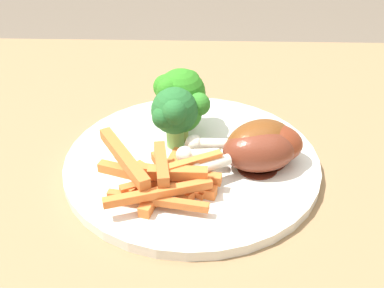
{
  "coord_description": "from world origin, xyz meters",
  "views": [
    {
      "loc": [
        -0.01,
        -0.41,
        1.06
      ],
      "look_at": [
        -0.02,
        0.04,
        0.75
      ],
      "focal_mm": 46.41,
      "sensor_mm": 36.0,
      "label": 1
    }
  ],
  "objects_px": {
    "broccoli_floret_back": "(179,92)",
    "broccoli_floret_front": "(173,113)",
    "dinner_plate": "(192,163)",
    "chicken_drumstick_extra": "(262,144)",
    "broccoli_floret_middle": "(182,111)",
    "chicken_drumstick_near": "(255,151)",
    "carrot_fries_pile": "(160,176)",
    "chicken_drumstick_far": "(256,144)",
    "dining_table": "(210,252)"
  },
  "relations": [
    {
      "from": "dinner_plate",
      "to": "broccoli_floret_back",
      "type": "distance_m",
      "value": 0.09
    },
    {
      "from": "carrot_fries_pile",
      "to": "chicken_drumstick_far",
      "type": "relative_size",
      "value": 1.04
    },
    {
      "from": "chicken_drumstick_near",
      "to": "broccoli_floret_back",
      "type": "bearing_deg",
      "value": 136.86
    },
    {
      "from": "broccoli_floret_middle",
      "to": "chicken_drumstick_extra",
      "type": "distance_m",
      "value": 0.1
    },
    {
      "from": "carrot_fries_pile",
      "to": "chicken_drumstick_extra",
      "type": "relative_size",
      "value": 1.04
    },
    {
      "from": "dinner_plate",
      "to": "broccoli_floret_front",
      "type": "distance_m",
      "value": 0.06
    },
    {
      "from": "dinner_plate",
      "to": "carrot_fries_pile",
      "type": "bearing_deg",
      "value": -120.89
    },
    {
      "from": "dinner_plate",
      "to": "chicken_drumstick_far",
      "type": "relative_size",
      "value": 2.22
    },
    {
      "from": "broccoli_floret_front",
      "to": "carrot_fries_pile",
      "type": "height_order",
      "value": "broccoli_floret_front"
    },
    {
      "from": "dinner_plate",
      "to": "broccoli_floret_front",
      "type": "relative_size",
      "value": 3.91
    },
    {
      "from": "broccoli_floret_middle",
      "to": "chicken_drumstick_far",
      "type": "relative_size",
      "value": 0.49
    },
    {
      "from": "broccoli_floret_back",
      "to": "dining_table",
      "type": "bearing_deg",
      "value": -69.04
    },
    {
      "from": "dinner_plate",
      "to": "chicken_drumstick_extra",
      "type": "bearing_deg",
      "value": -0.19
    },
    {
      "from": "broccoli_floret_middle",
      "to": "chicken_drumstick_near",
      "type": "relative_size",
      "value": 0.49
    },
    {
      "from": "chicken_drumstick_far",
      "to": "chicken_drumstick_extra",
      "type": "relative_size",
      "value": 1.0
    },
    {
      "from": "dining_table",
      "to": "chicken_drumstick_near",
      "type": "xyz_separation_m",
      "value": [
        0.04,
        0.03,
        0.13
      ]
    },
    {
      "from": "broccoli_floret_back",
      "to": "carrot_fries_pile",
      "type": "relative_size",
      "value": 0.59
    },
    {
      "from": "broccoli_floret_front",
      "to": "chicken_drumstick_far",
      "type": "bearing_deg",
      "value": -16.77
    },
    {
      "from": "broccoli_floret_front",
      "to": "broccoli_floret_back",
      "type": "bearing_deg",
      "value": 83.3
    },
    {
      "from": "chicken_drumstick_near",
      "to": "chicken_drumstick_far",
      "type": "distance_m",
      "value": 0.01
    },
    {
      "from": "chicken_drumstick_near",
      "to": "chicken_drumstick_far",
      "type": "bearing_deg",
      "value": 75.65
    },
    {
      "from": "dining_table",
      "to": "chicken_drumstick_far",
      "type": "bearing_deg",
      "value": 37.02
    },
    {
      "from": "dinner_plate",
      "to": "chicken_drumstick_far",
      "type": "distance_m",
      "value": 0.08
    },
    {
      "from": "chicken_drumstick_far",
      "to": "chicken_drumstick_near",
      "type": "bearing_deg",
      "value": -104.35
    },
    {
      "from": "carrot_fries_pile",
      "to": "chicken_drumstick_near",
      "type": "distance_m",
      "value": 0.11
    },
    {
      "from": "dinner_plate",
      "to": "chicken_drumstick_near",
      "type": "height_order",
      "value": "chicken_drumstick_near"
    },
    {
      "from": "dinner_plate",
      "to": "chicken_drumstick_extra",
      "type": "distance_m",
      "value": 0.08
    },
    {
      "from": "dining_table",
      "to": "dinner_plate",
      "type": "distance_m",
      "value": 0.11
    },
    {
      "from": "dinner_plate",
      "to": "broccoli_floret_back",
      "type": "height_order",
      "value": "broccoli_floret_back"
    },
    {
      "from": "broccoli_floret_back",
      "to": "chicken_drumstick_extra",
      "type": "bearing_deg",
      "value": -34.33
    },
    {
      "from": "broccoli_floret_back",
      "to": "chicken_drumstick_extra",
      "type": "distance_m",
      "value": 0.12
    },
    {
      "from": "broccoli_floret_middle",
      "to": "chicken_drumstick_near",
      "type": "xyz_separation_m",
      "value": [
        0.08,
        -0.05,
        -0.02
      ]
    },
    {
      "from": "chicken_drumstick_near",
      "to": "chicken_drumstick_extra",
      "type": "relative_size",
      "value": 1.0
    },
    {
      "from": "broccoli_floret_front",
      "to": "chicken_drumstick_far",
      "type": "height_order",
      "value": "broccoli_floret_front"
    },
    {
      "from": "broccoli_floret_back",
      "to": "chicken_drumstick_near",
      "type": "height_order",
      "value": "broccoli_floret_back"
    },
    {
      "from": "dinner_plate",
      "to": "chicken_drumstick_far",
      "type": "bearing_deg",
      "value": -3.68
    },
    {
      "from": "dining_table",
      "to": "chicken_drumstick_far",
      "type": "xyz_separation_m",
      "value": [
        0.05,
        0.04,
        0.13
      ]
    },
    {
      "from": "broccoli_floret_back",
      "to": "chicken_drumstick_near",
      "type": "bearing_deg",
      "value": -43.14
    },
    {
      "from": "dining_table",
      "to": "broccoli_floret_front",
      "type": "relative_size",
      "value": 16.59
    },
    {
      "from": "broccoli_floret_middle",
      "to": "dinner_plate",
      "type": "bearing_deg",
      "value": -70.94
    },
    {
      "from": "dining_table",
      "to": "chicken_drumstick_near",
      "type": "height_order",
      "value": "chicken_drumstick_near"
    },
    {
      "from": "broccoli_floret_front",
      "to": "chicken_drumstick_near",
      "type": "height_order",
      "value": "broccoli_floret_front"
    },
    {
      "from": "broccoli_floret_back",
      "to": "broccoli_floret_front",
      "type": "bearing_deg",
      "value": -96.7
    },
    {
      "from": "chicken_drumstick_near",
      "to": "carrot_fries_pile",
      "type": "bearing_deg",
      "value": -159.69
    },
    {
      "from": "carrot_fries_pile",
      "to": "broccoli_floret_front",
      "type": "bearing_deg",
      "value": 82.92
    },
    {
      "from": "chicken_drumstick_extra",
      "to": "carrot_fries_pile",
      "type": "bearing_deg",
      "value": -154.48
    },
    {
      "from": "carrot_fries_pile",
      "to": "broccoli_floret_back",
      "type": "bearing_deg",
      "value": 83.05
    },
    {
      "from": "dinner_plate",
      "to": "broccoli_floret_front",
      "type": "xyz_separation_m",
      "value": [
        -0.02,
        0.02,
        0.05
      ]
    },
    {
      "from": "broccoli_floret_middle",
      "to": "carrot_fries_pile",
      "type": "xyz_separation_m",
      "value": [
        -0.02,
        -0.09,
        -0.02
      ]
    },
    {
      "from": "dining_table",
      "to": "carrot_fries_pile",
      "type": "bearing_deg",
      "value": -167.9
    }
  ]
}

